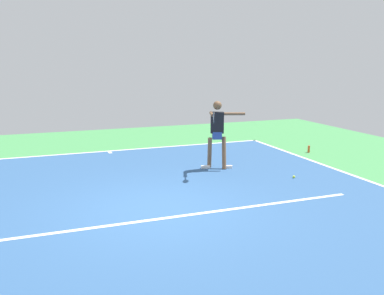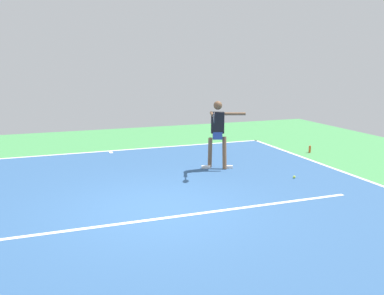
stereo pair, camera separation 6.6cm
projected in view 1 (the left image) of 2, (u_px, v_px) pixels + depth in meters
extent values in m
plane|color=#428E4C|center=(158.00, 209.00, 8.20)|extent=(20.35, 20.35, 0.00)
cube|color=#2D5484|center=(158.00, 209.00, 8.20)|extent=(10.71, 11.56, 0.00)
cube|color=white|center=(109.00, 151.00, 13.46)|extent=(10.71, 0.10, 0.01)
cube|color=white|center=(371.00, 182.00, 10.02)|extent=(0.10, 11.56, 0.01)
cube|color=white|center=(166.00, 218.00, 7.72)|extent=(8.03, 0.10, 0.01)
cube|color=white|center=(110.00, 152.00, 13.28)|extent=(0.10, 0.30, 0.01)
cylinder|color=brown|center=(224.00, 153.00, 11.24)|extent=(0.21, 0.34, 0.87)
cube|color=white|center=(228.00, 167.00, 11.32)|extent=(0.26, 0.17, 0.07)
cylinder|color=brown|center=(210.00, 153.00, 11.22)|extent=(0.21, 0.34, 0.87)
cube|color=white|center=(205.00, 167.00, 11.30)|extent=(0.26, 0.17, 0.07)
cube|color=#2D4799|center=(217.00, 135.00, 11.13)|extent=(0.30, 0.27, 0.20)
cube|color=black|center=(217.00, 123.00, 11.06)|extent=(0.38, 0.28, 0.56)
sphere|color=brown|center=(217.00, 105.00, 10.97)|extent=(0.23, 0.23, 0.23)
cylinder|color=brown|center=(234.00, 114.00, 11.03)|extent=(0.56, 0.26, 0.08)
cylinder|color=brown|center=(212.00, 114.00, 10.73)|extent=(0.26, 0.56, 0.08)
cylinder|color=black|center=(213.00, 116.00, 10.35)|extent=(0.10, 0.22, 0.03)
torus|color=black|center=(214.00, 117.00, 10.11)|extent=(0.12, 0.29, 0.29)
cylinder|color=silver|center=(214.00, 117.00, 10.11)|extent=(0.08, 0.24, 0.25)
sphere|color=#C6E53D|center=(294.00, 177.00, 10.35)|extent=(0.07, 0.07, 0.07)
cylinder|color=#D84C1E|center=(309.00, 149.00, 13.24)|extent=(0.07, 0.07, 0.22)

